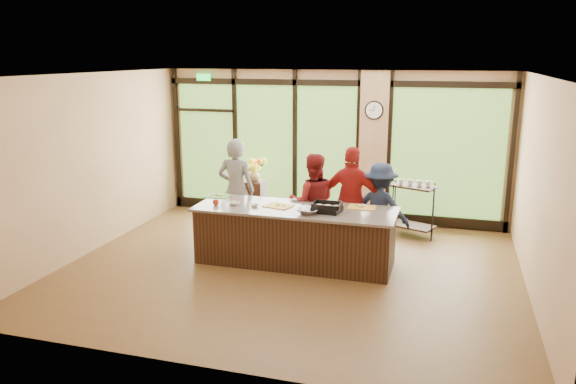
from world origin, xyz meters
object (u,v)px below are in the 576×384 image
Objects in this scene: cook_right at (380,209)px; bar_cart at (413,203)px; cook_left at (236,190)px; roasting_pan at (327,209)px; flower_stand at (254,201)px; island_base at (295,237)px.

cook_right reaches higher than bar_cart.
bar_cart is (3.06, 1.07, -0.29)m from cook_left.
bar_cart is (1.19, 2.01, -0.32)m from roasting_pan.
flower_stand is at bearing 140.99° from roasting_pan.
island_base is 1.67× the size of cook_left.
cook_left reaches higher than roasting_pan.
cook_right is 1.46× the size of bar_cart.
island_base is 1.99× the size of cook_right.
roasting_pan is at bearing -8.06° from island_base.
cook_right reaches higher than island_base.
flower_stand is 0.78× the size of bar_cart.
roasting_pan is at bearing -99.14° from bar_cart.
cook_right is 1.88× the size of flower_stand.
flower_stand is at bearing -87.14° from cook_left.
cook_right is 3.65× the size of roasting_pan.
cook_right is (1.24, 0.82, 0.34)m from island_base.
flower_stand is (-2.67, 1.23, -0.36)m from cook_right.
cook_right is at bearing 33.59° from island_base.
bar_cart reaches higher than island_base.
cook_left is at bearing 9.48° from cook_right.
bar_cart is at bearing -102.80° from cook_right.
bar_cart is at bearing -162.06° from cook_left.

